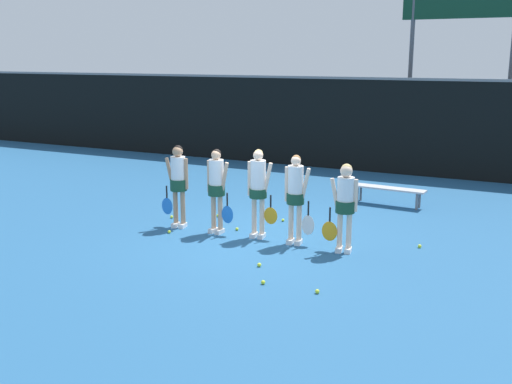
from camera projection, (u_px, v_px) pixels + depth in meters
The scene contains 18 objects.
ground_plane at pixel (255, 238), 12.18m from camera, with size 140.00×140.00×0.00m, color #235684.
fence_windscreen at pixel (368, 125), 18.85m from camera, with size 60.00×0.08×2.97m.
scoreboard at pixel (463, 18), 18.75m from camera, with size 3.76×0.15×6.10m.
bench_courtside at pixel (388, 190), 14.76m from camera, with size 1.85×0.47×0.45m.
player_0 at pixel (178, 179), 12.72m from camera, with size 0.63×0.36×1.78m.
player_1 at pixel (217, 184), 12.29m from camera, with size 0.63×0.35×1.76m.
player_2 at pixel (258, 186), 11.98m from camera, with size 0.64×0.35×1.81m.
player_3 at pixel (296, 193), 11.57m from camera, with size 0.62×0.34×1.77m.
player_4 at pixel (345, 200), 11.09m from camera, with size 0.65×0.36×1.68m.
tennis_ball_0 at pixel (259, 265), 10.49m from camera, with size 0.07×0.07×0.07m, color #CCE033.
tennis_ball_1 at pixel (237, 229), 12.67m from camera, with size 0.07×0.07×0.07m, color #CCE033.
tennis_ball_2 at pixel (420, 246), 11.52m from camera, with size 0.07×0.07×0.07m, color #CCE033.
tennis_ball_3 at pixel (263, 282), 9.69m from camera, with size 0.07×0.07×0.07m, color #CCE033.
tennis_ball_4 at pixel (169, 232), 12.47m from camera, with size 0.06×0.06×0.06m, color #CCE033.
tennis_ball_5 at pixel (317, 291), 9.31m from camera, with size 0.07×0.07×0.07m, color #CCE033.
tennis_ball_6 at pixel (218, 216), 13.73m from camera, with size 0.07×0.07×0.07m, color #CCE033.
tennis_ball_7 at pixel (172, 217), 13.62m from camera, with size 0.07×0.07×0.07m, color #CCE033.
tennis_ball_8 at pixel (283, 220), 13.36m from camera, with size 0.06×0.06×0.06m, color #CCE033.
Camera 1 is at (5.19, -10.45, 3.61)m, focal length 42.00 mm.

